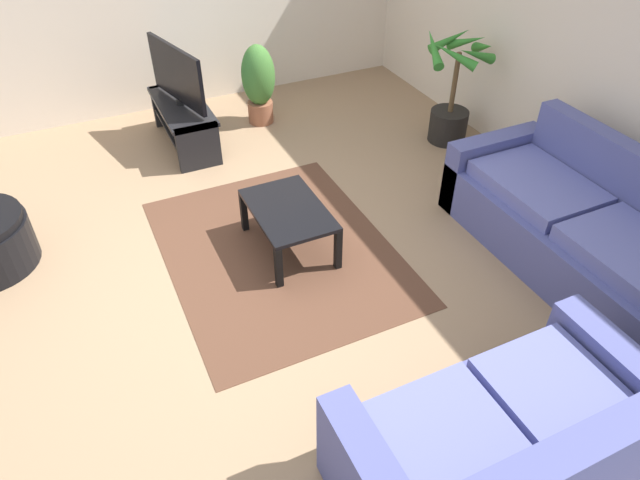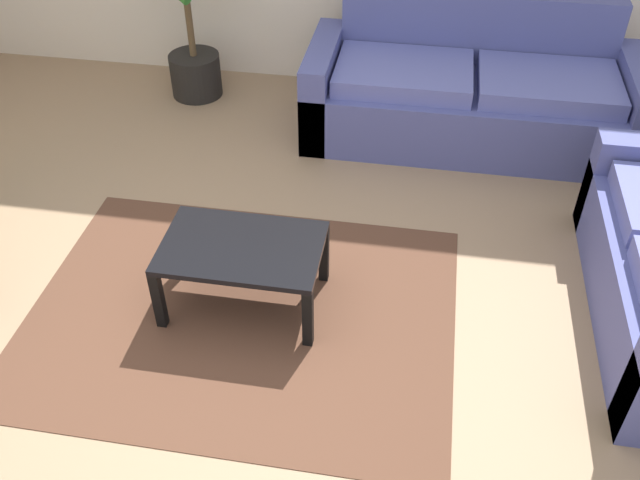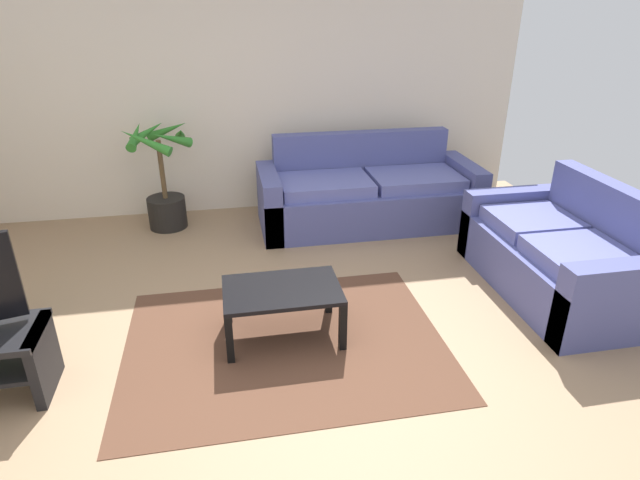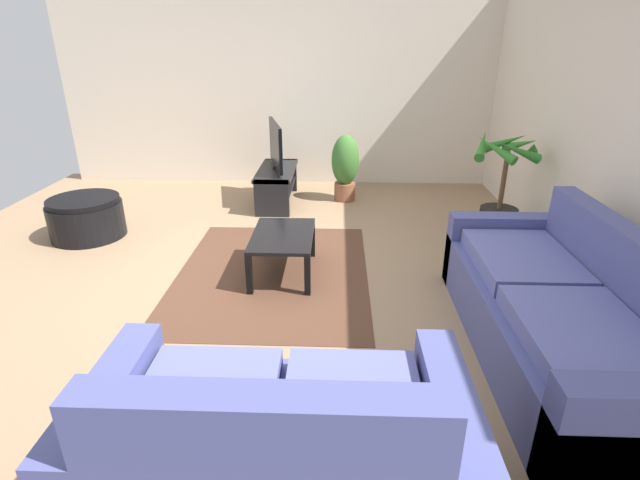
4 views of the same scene
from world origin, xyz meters
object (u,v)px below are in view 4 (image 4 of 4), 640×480
object	(u,v)px
potted_palm	(501,197)
potted_plant_small	(345,166)
tv	(276,145)
tv_stand	(277,181)
couch_loveseat	(278,450)
coffee_table	(283,240)
ottoman	(86,218)
couch_main	(557,317)

from	to	relation	value
potted_palm	potted_plant_small	xyz separation A→B (m)	(-1.22, -1.60, 0.00)
potted_plant_small	tv	bearing A→B (deg)	-80.16
tv_stand	potted_palm	xyz separation A→B (m)	(1.07, 2.46, 0.16)
couch_loveseat	tv	bearing A→B (deg)	-173.00
potted_plant_small	potted_palm	bearing A→B (deg)	52.68
coffee_table	potted_plant_small	size ratio (longest dim) A/B	0.95
potted_plant_small	ottoman	bearing A→B (deg)	-63.77
tv	ottoman	size ratio (longest dim) A/B	1.24
tv_stand	couch_main	bearing A→B (deg)	35.00
potted_palm	ottoman	size ratio (longest dim) A/B	1.47
couch_main	ottoman	size ratio (longest dim) A/B	2.99
potted_palm	ottoman	distance (m)	4.35
couch_main	potted_palm	world-z (taller)	potted_palm
ottoman	coffee_table	bearing A→B (deg)	69.83
couch_main	tv_stand	distance (m)	3.83
tv	potted_plant_small	size ratio (longest dim) A/B	1.10
couch_main	ottoman	xyz separation A→B (m)	(-1.94, -4.08, -0.09)
coffee_table	ottoman	bearing A→B (deg)	-110.17
potted_palm	potted_plant_small	bearing A→B (deg)	-127.32
couch_main	tv	distance (m)	3.86
tv_stand	ottoman	bearing A→B (deg)	-57.40
tv	ottoman	world-z (taller)	tv
couch_main	tv	world-z (taller)	tv
tv_stand	potted_palm	distance (m)	2.69
potted_palm	tv	bearing A→B (deg)	-113.45
couch_loveseat	coffee_table	size ratio (longest dim) A/B	2.05
couch_main	tv	bearing A→B (deg)	-145.04
couch_main	tv_stand	size ratio (longest dim) A/B	2.05
couch_loveseat	coffee_table	bearing A→B (deg)	-174.20
tv	potted_palm	size ratio (longest dim) A/B	0.84
ottoman	potted_plant_small	bearing A→B (deg)	116.23
coffee_table	potted_palm	xyz separation A→B (m)	(-0.94, 2.16, 0.12)
couch_loveseat	tv	size ratio (longest dim) A/B	1.76
tv_stand	coffee_table	bearing A→B (deg)	8.44
tv	potted_palm	bearing A→B (deg)	66.55
coffee_table	couch_main	bearing A→B (deg)	59.13
couch_main	tv_stand	bearing A→B (deg)	-145.00
potted_plant_small	couch_loveseat	bearing A→B (deg)	-4.36
tv	ottoman	xyz separation A→B (m)	(1.20, -1.89, -0.54)
tv_stand	ottoman	world-z (taller)	tv_stand
couch_loveseat	ottoman	size ratio (longest dim) A/B	2.20
coffee_table	ottoman	distance (m)	2.32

